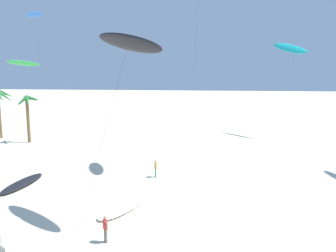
% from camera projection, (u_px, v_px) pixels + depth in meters
% --- Properties ---
extents(palm_tree_2, '(3.46, 3.42, 6.55)m').
position_uv_depth(palm_tree_2, '(27.00, 105.00, 48.24)').
color(palm_tree_2, brown).
rests_on(palm_tree_2, ground).
extents(flying_kite_1, '(4.40, 8.64, 20.42)m').
position_uv_depth(flying_kite_1, '(35.00, 15.00, 62.91)').
color(flying_kite_1, blue).
rests_on(flying_kite_1, ground).
extents(flying_kite_2, '(6.36, 8.11, 14.39)m').
position_uv_depth(flying_kite_2, '(290.00, 48.00, 51.99)').
color(flying_kite_2, '#19B2B7').
rests_on(flying_kite_2, ground).
extents(flying_kite_3, '(5.57, 5.48, 12.99)m').
position_uv_depth(flying_kite_3, '(128.00, 42.00, 22.59)').
color(flying_kite_3, black).
rests_on(flying_kite_3, ground).
extents(flying_kite_5, '(4.12, 5.56, 11.59)m').
position_uv_depth(flying_kite_5, '(24.00, 63.00, 51.70)').
color(flying_kite_5, green).
rests_on(flying_kite_5, ground).
extents(grounded_kite_1, '(3.62, 5.56, 0.31)m').
position_uv_depth(grounded_kite_1, '(122.00, 207.00, 25.94)').
color(grounded_kite_1, white).
rests_on(grounded_kite_1, ground).
extents(grounded_kite_2, '(2.02, 6.03, 0.32)m').
position_uv_depth(grounded_kite_2, '(22.00, 183.00, 31.25)').
color(grounded_kite_2, black).
rests_on(grounded_kite_2, ground).
extents(person_foreground_walker, '(0.23, 0.51, 1.64)m').
position_uv_depth(person_foreground_walker, '(156.00, 168.00, 33.36)').
color(person_foreground_walker, '#338E56').
rests_on(person_foreground_walker, ground).
extents(person_near_left, '(0.37, 0.40, 1.65)m').
position_uv_depth(person_near_left, '(105.00, 228.00, 20.90)').
color(person_near_left, slate).
rests_on(person_near_left, ground).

